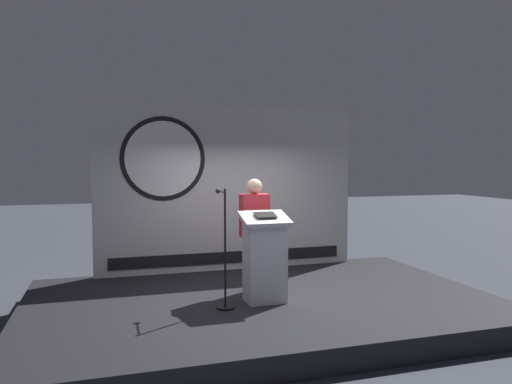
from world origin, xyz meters
The scene contains 6 objects.
ground_plane centered at (0.00, 0.00, 0.00)m, with size 40.00×40.00×0.00m, color #383D47.
stage_platform centered at (0.00, 0.00, 0.15)m, with size 6.40×4.00×0.30m, color black.
banner_display centered at (-0.05, 1.85, 1.71)m, with size 4.55×0.12×2.80m.
podium centered at (-0.02, -0.21, 0.89)m, with size 0.64×0.50×1.22m.
speaker_person centered at (-0.02, 0.27, 1.14)m, with size 0.40×0.26×1.65m.
microphone_stand centered at (-0.61, -0.30, 0.85)m, with size 0.24×0.55×1.55m.
Camera 1 is at (-2.06, -6.38, 2.21)m, focal length 34.20 mm.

